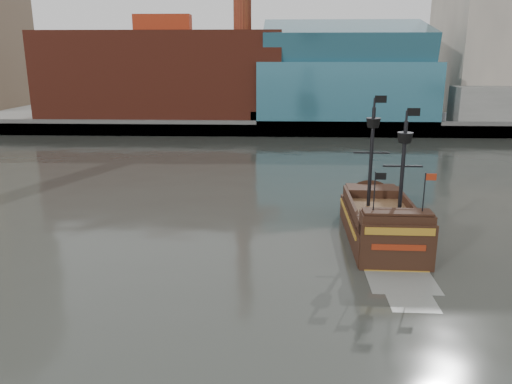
{
  "coord_description": "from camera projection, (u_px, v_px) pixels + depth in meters",
  "views": [
    {
      "loc": [
        -1.6,
        -19.93,
        12.85
      ],
      "look_at": [
        -2.97,
        12.54,
        4.0
      ],
      "focal_mm": 35.0,
      "sensor_mm": 36.0,
      "label": 1
    }
  ],
  "objects": [
    {
      "name": "ground",
      "position": [
        310.0,
        351.0,
        22.52
      ],
      "size": [
        400.0,
        400.0,
        0.0
      ],
      "primitive_type": "plane",
      "color": "#262823",
      "rests_on": "ground"
    },
    {
      "name": "promenade_far",
      "position": [
        284.0,
        112.0,
        110.95
      ],
      "size": [
        220.0,
        60.0,
        2.0
      ],
      "primitive_type": "cube",
      "color": "slate",
      "rests_on": "ground"
    },
    {
      "name": "seawall",
      "position": [
        287.0,
        129.0,
        82.43
      ],
      "size": [
        220.0,
        1.0,
        2.6
      ],
      "primitive_type": "cube",
      "color": "#4C4C49",
      "rests_on": "ground"
    },
    {
      "name": "pirate_ship",
      "position": [
        381.0,
        227.0,
        35.96
      ],
      "size": [
        4.9,
        14.7,
        10.94
      ],
      "rotation": [
        0.0,
        0.0,
        -0.02
      ],
      "color": "black",
      "rests_on": "ground"
    }
  ]
}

